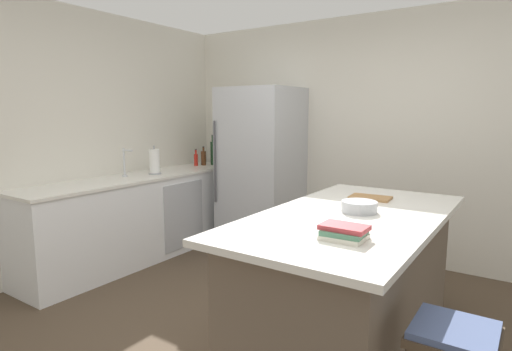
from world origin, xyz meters
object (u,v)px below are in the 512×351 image
Objects in this scene: wine_bottle at (213,152)px; cutting_board at (370,198)px; syrup_bottle at (204,158)px; cookbook_stack at (344,232)px; kitchen_island at (349,283)px; sink_faucet at (125,162)px; hot_sauce_bottle at (196,159)px; gin_bottle at (218,155)px; paper_towel_roll at (154,162)px; mixing_bowl at (359,207)px; refrigerator at (261,169)px.

cutting_board is (2.45, -1.11, -0.12)m from wine_bottle.
syrup_bottle reaches higher than cookbook_stack.
cookbook_stack reaches higher than kitchen_island.
cookbook_stack is at bearing -17.29° from sink_faucet.
sink_faucet is 2.57m from cutting_board.
sink_faucet reaches higher than hot_sauce_bottle.
gin_bottle is 0.76× the size of wine_bottle.
paper_towel_roll is 0.81× the size of wine_bottle.
paper_towel_roll reaches higher than mixing_bowl.
cookbook_stack is (2.78, -0.87, -0.09)m from sink_faucet.
wine_bottle reaches higher than cookbook_stack.
paper_towel_roll is 1.03× the size of cutting_board.
syrup_bottle is 0.11m from hot_sauce_bottle.
wine_bottle reaches higher than kitchen_island.
kitchen_island is at bearing -83.50° from cutting_board.
cookbook_stack is at bearing -23.78° from paper_towel_roll.
wine_bottle is 3.44m from cookbook_stack.
wine_bottle reaches higher than hot_sauce_bottle.
refrigerator is at bearing 137.91° from kitchen_island.
gin_bottle is (-0.80, 0.19, 0.09)m from refrigerator.
paper_towel_roll is at bearing 156.22° from cookbook_stack.
paper_towel_roll is 1.06× the size of gin_bottle.
syrup_bottle is at bearing 149.28° from kitchen_island.
gin_bottle is 3.51m from cookbook_stack.
gin_bottle is 1.39× the size of hot_sauce_bottle.
mixing_bowl is (2.54, -0.58, -0.07)m from paper_towel_roll.
sink_faucet is 2.65m from mixing_bowl.
wine_bottle reaches higher than paper_towel_roll.
gin_bottle is (0.10, 1.40, -0.04)m from sink_faucet.
cookbook_stack is (2.76, -2.08, -0.03)m from syrup_bottle.
paper_towel_roll is at bearing -82.40° from hot_sauce_bottle.
sink_faucet reaches higher than cutting_board.
sink_faucet is at bearing 174.31° from mixing_bowl.
paper_towel_roll is 0.79m from hot_sauce_bottle.
wine_bottle reaches higher than cutting_board.
paper_towel_roll is 2.47m from cutting_board.
paper_towel_roll is at bearing 177.07° from cutting_board.
paper_towel_roll is (-0.81, -0.90, 0.11)m from refrigerator.
cookbook_stack is (1.88, -2.08, 0.05)m from refrigerator.
refrigerator is at bearing -13.17° from gin_bottle.
cutting_board is at bearing 102.04° from cookbook_stack.
syrup_bottle is at bearing 88.96° from sink_faucet.
sink_faucet reaches higher than syrup_bottle.
syrup_bottle is (-0.08, -0.19, -0.02)m from gin_bottle.
mixing_bowl is (2.64, -0.26, -0.09)m from sink_faucet.
hot_sauce_bottle is at bearing -120.13° from wine_bottle.
syrup_bottle is 1.04× the size of mixing_bowl.
cutting_board is (2.46, -0.13, -0.09)m from paper_towel_roll.
hot_sauce_bottle is (-0.01, 1.10, -0.07)m from sink_faucet.
kitchen_island is at bearing -34.59° from gin_bottle.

